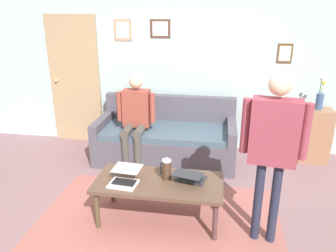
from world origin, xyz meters
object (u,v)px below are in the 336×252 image
(person_standing, at_px, (274,140))
(person_seated, at_px, (135,115))
(couch, at_px, (166,139))
(flower_vase, at_px, (320,99))
(coffee_table, at_px, (159,185))
(laptop_center, at_px, (125,178))
(french_press, at_px, (167,169))
(interior_door, at_px, (75,81))
(side_shelf, at_px, (314,135))
(laptop_left, at_px, (190,177))

(person_standing, height_order, person_seated, person_standing)
(couch, height_order, flower_vase, flower_vase)
(coffee_table, bearing_deg, laptop_center, 13.39)
(coffee_table, xyz_separation_m, laptop_center, (0.34, 0.08, 0.09))
(french_press, distance_m, flower_vase, 2.57)
(interior_door, bearing_deg, flower_vase, 176.27)
(couch, xyz_separation_m, french_press, (-0.24, 1.45, 0.27))
(person_seated, bearing_deg, side_shelf, -169.18)
(laptop_left, height_order, laptop_center, laptop_center)
(interior_door, height_order, laptop_center, interior_door)
(french_press, bearing_deg, flower_vase, -137.82)
(couch, bearing_deg, coffee_table, 96.47)
(flower_vase, bearing_deg, interior_door, -3.73)
(laptop_left, xyz_separation_m, person_standing, (-0.75, 0.22, 0.55))
(couch, bearing_deg, laptop_center, 84.00)
(laptop_left, xyz_separation_m, french_press, (0.24, -0.00, 0.07))
(coffee_table, distance_m, french_press, 0.18)
(coffee_table, relative_size, french_press, 5.35)
(couch, bearing_deg, laptop_left, 108.50)
(person_standing, bearing_deg, coffee_table, -8.59)
(flower_vase, relative_size, person_standing, 0.28)
(laptop_left, bearing_deg, french_press, -0.62)
(laptop_left, distance_m, french_press, 0.25)
(interior_door, xyz_separation_m, laptop_left, (-2.06, 1.95, -0.52))
(flower_vase, bearing_deg, coffee_table, 42.10)
(flower_vase, bearing_deg, couch, 6.87)
(interior_door, distance_m, person_standing, 3.55)
(person_seated, bearing_deg, laptop_left, 125.83)
(person_standing, relative_size, person_seated, 1.29)
(interior_door, distance_m, french_press, 2.71)
(couch, relative_size, person_seated, 1.56)
(couch, xyz_separation_m, coffee_table, (-0.17, 1.51, 0.11))
(couch, relative_size, person_standing, 1.21)
(person_standing, bearing_deg, flower_vase, -114.92)
(laptop_left, distance_m, person_seated, 1.53)
(coffee_table, bearing_deg, side_shelf, -137.92)
(laptop_left, bearing_deg, side_shelf, -133.83)
(couch, relative_size, laptop_center, 5.40)
(side_shelf, bearing_deg, couch, 6.85)
(laptop_center, bearing_deg, interior_door, -55.96)
(couch, bearing_deg, person_standing, 126.39)
(flower_vase, relative_size, person_seated, 0.36)
(interior_door, distance_m, flower_vase, 3.71)
(laptop_left, xyz_separation_m, laptop_center, (0.65, 0.14, 0.00))
(coffee_table, height_order, french_press, french_press)
(laptop_center, relative_size, flower_vase, 0.80)
(couch, xyz_separation_m, side_shelf, (-2.13, -0.26, 0.09))
(couch, bearing_deg, side_shelf, -173.15)
(coffee_table, height_order, person_standing, person_standing)
(french_press, distance_m, person_standing, 1.12)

